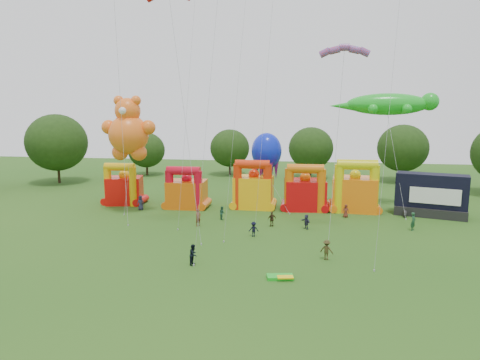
# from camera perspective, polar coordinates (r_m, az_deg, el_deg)

# --- Properties ---
(ground) EXTENTS (160.00, 160.00, 0.00)m
(ground) POSITION_cam_1_polar(r_m,az_deg,el_deg) (30.56, -4.77, -15.29)
(ground) COLOR #235116
(ground) RESTS_ON ground
(tree_ring) EXTENTS (119.54, 121.60, 12.07)m
(tree_ring) POSITION_cam_1_polar(r_m,az_deg,el_deg) (29.37, -6.83, -3.43)
(tree_ring) COLOR #352314
(tree_ring) RESTS_ON ground
(bouncy_castle_0) EXTENTS (5.19, 4.49, 5.78)m
(bouncy_castle_0) POSITION_cam_1_polar(r_m,az_deg,el_deg) (60.30, -15.22, -1.03)
(bouncy_castle_0) COLOR red
(bouncy_castle_0) RESTS_ON ground
(bouncy_castle_1) EXTENTS (5.02, 4.09, 5.63)m
(bouncy_castle_1) POSITION_cam_1_polar(r_m,az_deg,el_deg) (56.41, -7.17, -1.55)
(bouncy_castle_1) COLOR #D9580B
(bouncy_castle_1) RESTS_ON ground
(bouncy_castle_2) EXTENTS (5.02, 4.06, 6.47)m
(bouncy_castle_2) POSITION_cam_1_polar(r_m,az_deg,el_deg) (55.82, 1.80, -1.26)
(bouncy_castle_2) COLOR #FFAC0D
(bouncy_castle_2) RESTS_ON ground
(bouncy_castle_3) EXTENTS (5.50, 4.60, 6.07)m
(bouncy_castle_3) POSITION_cam_1_polar(r_m,az_deg,el_deg) (55.46, 8.64, -1.60)
(bouncy_castle_3) COLOR red
(bouncy_castle_3) RESTS_ON ground
(bouncy_castle_4) EXTENTS (5.83, 4.86, 6.72)m
(bouncy_castle_4) POSITION_cam_1_polar(r_m,az_deg,el_deg) (56.05, 15.06, -1.45)
(bouncy_castle_4) COLOR orange
(bouncy_castle_4) RESTS_ON ground
(stage_trailer) EXTENTS (8.60, 5.23, 5.18)m
(stage_trailer) POSITION_cam_1_polar(r_m,az_deg,el_deg) (56.61, 24.13, -1.90)
(stage_trailer) COLOR black
(stage_trailer) RESTS_ON ground
(teddy_bear_kite) EXTENTS (6.79, 4.82, 14.52)m
(teddy_bear_kite) POSITION_cam_1_polar(r_m,az_deg,el_deg) (53.92, -14.65, 6.07)
(teddy_bear_kite) COLOR orange
(teddy_bear_kite) RESTS_ON ground
(gecko_kite) EXTENTS (13.75, 9.88, 15.00)m
(gecko_kite) POSITION_cam_1_polar(r_m,az_deg,el_deg) (57.57, 19.63, 5.55)
(gecko_kite) COLOR green
(gecko_kite) RESTS_ON ground
(octopus_kite) EXTENTS (5.53, 7.35, 9.81)m
(octopus_kite) POSITION_cam_1_polar(r_m,az_deg,el_deg) (56.41, 4.23, 1.06)
(octopus_kite) COLOR #0D21CE
(octopus_kite) RESTS_ON ground
(parafoil_kites) EXTENTS (31.01, 13.10, 32.70)m
(parafoil_kites) POSITION_cam_1_polar(r_m,az_deg,el_deg) (47.41, -11.07, 10.98)
(parafoil_kites) COLOR red
(parafoil_kites) RESTS_ON ground
(diamond_kites) EXTENTS (21.56, 17.29, 38.47)m
(diamond_kites) POSITION_cam_1_polar(r_m,az_deg,el_deg) (42.41, 1.07, 14.43)
(diamond_kites) COLOR #CE3B09
(diamond_kites) RESTS_ON ground
(folded_kite_bundle) EXTENTS (2.15, 1.37, 0.31)m
(folded_kite_bundle) POSITION_cam_1_polar(r_m,az_deg,el_deg) (33.51, 5.46, -12.75)
(folded_kite_bundle) COLOR green
(folded_kite_bundle) RESTS_ON ground
(spectator_0) EXTENTS (0.95, 0.66, 1.86)m
(spectator_0) POSITION_cam_1_polar(r_m,az_deg,el_deg) (56.44, -13.12, -2.98)
(spectator_0) COLOR #262940
(spectator_0) RESTS_ON ground
(spectator_1) EXTENTS (0.77, 0.84, 1.93)m
(spectator_1) POSITION_cam_1_polar(r_m,az_deg,el_deg) (47.64, -5.60, -4.99)
(spectator_1) COLOR maroon
(spectator_1) RESTS_ON ground
(spectator_2) EXTENTS (0.90, 0.96, 1.57)m
(spectator_2) POSITION_cam_1_polar(r_m,az_deg,el_deg) (50.26, -2.40, -4.41)
(spectator_2) COLOR #1C4731
(spectator_2) RESTS_ON ground
(spectator_3) EXTENTS (1.11, 0.82, 1.54)m
(spectator_3) POSITION_cam_1_polar(r_m,az_deg,el_deg) (43.61, 1.82, -6.57)
(spectator_3) COLOR black
(spectator_3) RESTS_ON ground
(spectator_4) EXTENTS (1.07, 0.82, 1.69)m
(spectator_4) POSITION_cam_1_polar(r_m,az_deg,el_deg) (47.38, 4.28, -5.21)
(spectator_4) COLOR #372616
(spectator_4) RESTS_ON ground
(spectator_5) EXTENTS (1.25, 1.45, 1.58)m
(spectator_5) POSITION_cam_1_polar(r_m,az_deg,el_deg) (46.88, 8.82, -5.52)
(spectator_5) COLOR #27253F
(spectator_5) RESTS_ON ground
(spectator_6) EXTENTS (0.78, 0.52, 1.58)m
(spectator_6) POSITION_cam_1_polar(r_m,az_deg,el_deg) (52.70, 13.92, -4.03)
(spectator_6) COLOR maroon
(spectator_6) RESTS_ON ground
(spectator_7) EXTENTS (0.77, 0.86, 1.97)m
(spectator_7) POSITION_cam_1_polar(r_m,az_deg,el_deg) (49.29, 22.10, -5.14)
(spectator_7) COLOR #1C462A
(spectator_7) RESTS_ON ground
(spectator_8) EXTENTS (0.77, 0.93, 1.75)m
(spectator_8) POSITION_cam_1_polar(r_m,az_deg,el_deg) (36.15, -6.23, -9.85)
(spectator_8) COLOR black
(spectator_8) RESTS_ON ground
(spectator_9) EXTENTS (1.29, 1.02, 1.76)m
(spectator_9) POSITION_cam_1_polar(r_m,az_deg,el_deg) (37.80, 11.48, -9.11)
(spectator_9) COLOR #3A3217
(spectator_9) RESTS_ON ground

